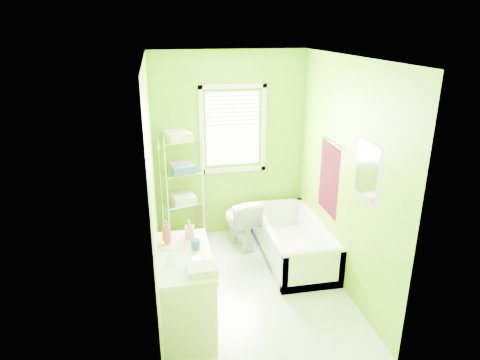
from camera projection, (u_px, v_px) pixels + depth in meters
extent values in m
plane|color=silver|center=(251.00, 285.00, 5.05)|extent=(2.90, 2.90, 0.00)
cube|color=#67A508|center=(229.00, 146.00, 5.94)|extent=(2.10, 0.04, 2.60)
cube|color=#67A508|center=(293.00, 247.00, 3.27)|extent=(2.10, 0.04, 2.60)
cube|color=#67A508|center=(153.00, 189.00, 4.42)|extent=(0.04, 2.90, 2.60)
cube|color=#67A508|center=(343.00, 176.00, 4.79)|extent=(0.04, 2.90, 2.60)
cube|color=white|center=(253.00, 57.00, 4.16)|extent=(2.10, 2.90, 0.04)
cube|color=white|center=(233.00, 129.00, 5.85)|extent=(0.74, 0.01, 1.01)
cube|color=white|center=(233.00, 169.00, 6.04)|extent=(0.92, 0.05, 0.06)
cube|color=white|center=(233.00, 86.00, 5.64)|extent=(0.92, 0.05, 0.06)
cube|color=white|center=(202.00, 131.00, 5.76)|extent=(0.06, 0.05, 1.22)
cube|color=white|center=(264.00, 128.00, 5.91)|extent=(0.06, 0.05, 1.22)
cube|color=white|center=(233.00, 108.00, 5.73)|extent=(0.72, 0.02, 0.50)
cube|color=white|center=(157.00, 264.00, 3.60)|extent=(0.02, 0.80, 2.00)
sphere|color=gold|center=(161.00, 245.00, 3.91)|extent=(0.07, 0.07, 0.07)
cube|color=#3E0712|center=(329.00, 178.00, 5.17)|extent=(0.02, 0.58, 0.90)
cylinder|color=silver|center=(331.00, 142.00, 5.01)|extent=(0.02, 0.62, 0.02)
cube|color=#CC5972|center=(367.00, 170.00, 4.20)|extent=(0.02, 0.54, 0.64)
cube|color=white|center=(367.00, 170.00, 4.20)|extent=(0.01, 0.44, 0.54)
cube|color=white|center=(292.00, 253.00, 5.65)|extent=(0.75, 1.61, 0.11)
cube|color=white|center=(267.00, 243.00, 5.53)|extent=(0.08, 1.61, 0.48)
cube|color=white|center=(317.00, 238.00, 5.65)|extent=(0.08, 1.61, 0.48)
cube|color=white|center=(313.00, 272.00, 4.88)|extent=(0.75, 0.08, 0.48)
cube|color=white|center=(276.00, 216.00, 6.30)|extent=(0.75, 0.08, 0.48)
cylinder|color=white|center=(314.00, 253.00, 4.79)|extent=(0.75, 0.08, 0.08)
cylinder|color=blue|center=(306.00, 270.00, 5.11)|extent=(0.30, 0.30, 0.05)
cylinder|color=yellow|center=(306.00, 267.00, 5.09)|extent=(0.28, 0.28, 0.04)
cube|color=blue|center=(305.00, 258.00, 5.19)|extent=(0.21, 0.06, 0.19)
imported|color=white|center=(240.00, 221.00, 5.87)|extent=(0.54, 0.76, 0.71)
cube|color=silver|center=(185.00, 291.00, 4.30)|extent=(0.51, 1.02, 0.74)
cube|color=silver|center=(184.00, 257.00, 4.16)|extent=(0.54, 1.05, 0.05)
ellipsoid|color=white|center=(187.00, 265.00, 4.04)|extent=(0.35, 0.46, 0.12)
cylinder|color=silver|center=(168.00, 257.00, 3.97)|extent=(0.03, 0.03, 0.16)
cylinder|color=silver|center=(168.00, 250.00, 3.95)|extent=(0.12, 0.02, 0.02)
imported|color=#C73A5C|center=(166.00, 232.00, 4.33)|extent=(0.12, 0.12, 0.25)
imported|color=pink|center=(189.00, 229.00, 4.45)|extent=(0.10, 0.10, 0.20)
cylinder|color=#1B41B4|center=(195.00, 244.00, 4.25)|extent=(0.09, 0.09, 0.10)
cube|color=silver|center=(202.00, 269.00, 3.85)|extent=(0.27, 0.21, 0.07)
cylinder|color=silver|center=(167.00, 196.00, 5.60)|extent=(0.02, 0.02, 1.57)
cylinder|color=silver|center=(161.00, 188.00, 5.85)|extent=(0.02, 0.02, 1.57)
cylinder|color=silver|center=(203.00, 190.00, 5.80)|extent=(0.02, 0.02, 1.57)
cylinder|color=silver|center=(195.00, 183.00, 6.06)|extent=(0.02, 0.02, 1.57)
cube|color=silver|center=(184.00, 231.00, 6.05)|extent=(0.59, 0.45, 0.02)
cube|color=silver|center=(183.00, 202.00, 5.89)|extent=(0.59, 0.45, 0.02)
cube|color=silver|center=(181.00, 172.00, 5.74)|extent=(0.59, 0.45, 0.02)
cube|color=silver|center=(179.00, 140.00, 5.59)|extent=(0.59, 0.45, 0.02)
cube|color=beige|center=(180.00, 137.00, 5.48)|extent=(0.33, 0.27, 0.11)
cube|color=silver|center=(174.00, 134.00, 5.66)|extent=(0.33, 0.27, 0.11)
cube|color=#2C589F|center=(183.00, 170.00, 5.64)|extent=(0.33, 0.27, 0.11)
cube|color=pink|center=(180.00, 165.00, 5.83)|extent=(0.33, 0.27, 0.11)
cube|color=silver|center=(184.00, 200.00, 5.81)|extent=(0.33, 0.27, 0.11)
cube|color=pink|center=(179.00, 195.00, 5.98)|extent=(0.33, 0.27, 0.11)
cube|color=pink|center=(201.00, 216.00, 6.09)|extent=(0.09, 0.27, 0.49)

